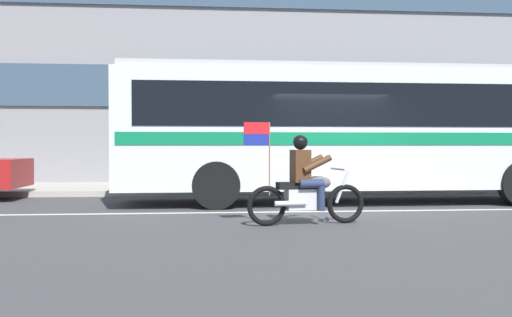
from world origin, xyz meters
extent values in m
plane|color=#3D3D3F|center=(0.00, 0.00, 0.00)|extent=(60.00, 60.00, 0.00)
cube|color=#A39E93|center=(0.00, 5.10, 0.07)|extent=(28.00, 3.80, 0.15)
cube|color=silver|center=(0.00, -0.60, 0.00)|extent=(26.60, 0.14, 0.01)
cube|color=gray|center=(0.00, 7.40, 4.86)|extent=(28.00, 0.80, 9.72)
cube|color=#384C60|center=(0.00, 6.96, 3.40)|extent=(25.76, 0.10, 1.40)
cube|color=silver|center=(1.13, 1.20, 1.73)|extent=(11.88, 2.67, 2.70)
cube|color=black|center=(1.13, 1.20, 2.28)|extent=(10.93, 2.70, 0.96)
cube|color=#0F7247|center=(1.13, 1.20, 1.53)|extent=(11.64, 2.69, 0.28)
cube|color=#ADB1BA|center=(1.13, 1.20, 3.14)|extent=(11.64, 2.54, 0.16)
cylinder|color=black|center=(-2.55, 0.02, 0.52)|extent=(1.04, 0.30, 1.04)
torus|color=black|center=(-0.30, -2.31, 0.34)|extent=(0.70, 0.19, 0.69)
torus|color=black|center=(-1.73, -2.53, 0.34)|extent=(0.70, 0.19, 0.69)
cube|color=silver|center=(-1.06, -2.43, 0.44)|extent=(0.68, 0.37, 0.36)
ellipsoid|color=#59565B|center=(-0.82, -2.39, 0.72)|extent=(0.52, 0.35, 0.24)
cube|color=black|center=(-1.26, -2.46, 0.69)|extent=(0.59, 0.34, 0.12)
cylinder|color=silver|center=(-0.36, -2.32, 0.65)|extent=(0.28, 0.10, 0.58)
cylinder|color=silver|center=(-0.43, -2.33, 0.96)|extent=(0.14, 0.64, 0.04)
cylinder|color=silver|center=(-1.33, -2.63, 0.39)|extent=(0.56, 0.17, 0.09)
cube|color=#4C2D19|center=(-1.13, -2.44, 1.02)|extent=(0.33, 0.40, 0.56)
sphere|color=black|center=(-1.13, -2.44, 1.44)|extent=(0.26, 0.26, 0.26)
cylinder|color=#232D4C|center=(-1.02, -2.24, 0.72)|extent=(0.44, 0.21, 0.15)
cylinder|color=#232D4C|center=(-0.84, -2.21, 0.48)|extent=(0.13, 0.13, 0.46)
cylinder|color=#232D4C|center=(-0.97, -2.60, 0.72)|extent=(0.44, 0.21, 0.15)
cylinder|color=#232D4C|center=(-0.79, -2.57, 0.48)|extent=(0.13, 0.13, 0.46)
cylinder|color=#4C2D19|center=(-0.92, -2.21, 1.06)|extent=(0.53, 0.19, 0.32)
cylinder|color=#4C2D19|center=(-0.86, -2.60, 1.06)|extent=(0.53, 0.19, 0.32)
cylinder|color=olive|center=(-1.68, -2.52, 1.15)|extent=(0.02, 0.02, 1.25)
cube|color=red|center=(-1.91, -2.56, 1.68)|extent=(0.44, 0.09, 0.20)
cube|color=navy|center=(-1.91, -2.56, 1.47)|extent=(0.44, 0.09, 0.20)
cylinder|color=#4C8C3F|center=(-2.99, 3.64, 0.44)|extent=(0.22, 0.22, 0.58)
sphere|color=#4C8C3F|center=(-2.99, 3.64, 0.80)|extent=(0.20, 0.20, 0.20)
cylinder|color=#4C8C3F|center=(-2.99, 3.50, 0.47)|extent=(0.09, 0.10, 0.09)
camera|label=1|loc=(-2.75, -11.79, 1.37)|focal=38.33mm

